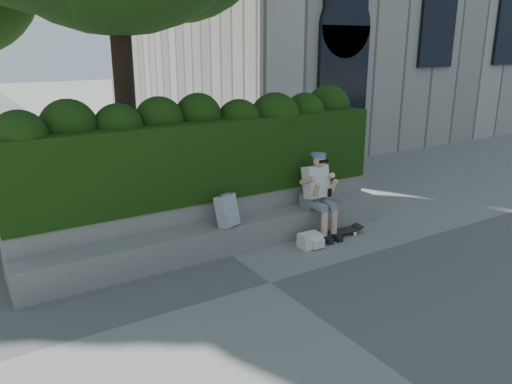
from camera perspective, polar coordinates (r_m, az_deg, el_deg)
ground at (r=6.78m, az=1.64°, el=-10.32°), size 80.00×80.00×0.00m
bench_ledge at (r=7.66m, az=-3.54°, el=-5.20°), size 6.00×0.45×0.45m
planter_wall at (r=8.00m, az=-5.19°, el=-3.12°), size 6.00×0.50×0.75m
hedge at (r=7.93m, az=-6.12°, el=4.00°), size 6.00×1.00×1.20m
person at (r=8.21m, az=7.11°, el=0.11°), size 0.40×0.76×1.38m
skateboard at (r=8.37m, az=9.20°, el=-4.56°), size 0.88×0.29×0.09m
backpack_plaid at (r=7.41m, az=-3.34°, el=-2.15°), size 0.37×0.29×0.47m
backpack_ground at (r=7.88m, az=6.20°, el=-5.52°), size 0.35×0.25×0.22m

